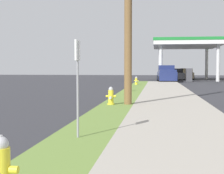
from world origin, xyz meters
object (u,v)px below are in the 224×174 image
object	(u,v)px
car_black_by_near_pump	(176,75)
car_tan_by_far_pump	(186,74)
fire_hydrant_fourth	(136,81)
truck_navy_at_forecourt	(167,74)
street_sign_post	(78,68)
fire_hydrant_nearest	(1,171)
utility_pole_midground	(128,4)
fire_hydrant_third	(128,86)
fire_hydrant_second	(111,97)

from	to	relation	value
car_black_by_near_pump	car_tan_by_far_pump	xyz separation A→B (m)	(1.66, 3.50, 0.00)
fire_hydrant_fourth	car_black_by_near_pump	size ratio (longest dim) A/B	0.16
truck_navy_at_forecourt	car_black_by_near_pump	bearing A→B (deg)	77.47
fire_hydrant_fourth	street_sign_post	world-z (taller)	street_sign_post
fire_hydrant_fourth	truck_navy_at_forecourt	bearing A→B (deg)	72.27
fire_hydrant_nearest	car_tan_by_far_pump	distance (m)	47.74
utility_pole_midground	car_black_by_near_pump	distance (m)	33.72
fire_hydrant_fourth	street_sign_post	bearing A→B (deg)	-89.57
fire_hydrant_nearest	truck_navy_at_forecourt	world-z (taller)	truck_navy_at_forecourt
fire_hydrant_third	fire_hydrant_fourth	size ratio (longest dim) A/B	1.00
fire_hydrant_second	fire_hydrant_third	size ratio (longest dim) A/B	1.00
car_tan_by_far_pump	truck_navy_at_forecourt	distance (m)	10.59
fire_hydrant_second	fire_hydrant_third	distance (m)	8.32
fire_hydrant_nearest	car_black_by_near_pump	distance (m)	44.07
utility_pole_midground	car_black_by_near_pump	bearing A→B (deg)	83.47
fire_hydrant_third	car_tan_by_far_pump	bearing A→B (deg)	77.85
car_black_by_near_pump	truck_navy_at_forecourt	xyz separation A→B (m)	(-1.47, -6.61, 0.19)
fire_hydrant_nearest	fire_hydrant_second	distance (m)	10.30
fire_hydrant_second	fire_hydrant_third	xyz separation A→B (m)	(-0.02, 8.32, 0.00)
fire_hydrant_second	utility_pole_midground	xyz separation A→B (m)	(0.69, 0.24, 3.85)
fire_hydrant_third	utility_pole_midground	bearing A→B (deg)	-84.99
fire_hydrant_nearest	fire_hydrant_second	world-z (taller)	same
fire_hydrant_nearest	fire_hydrant_second	size ratio (longest dim) A/B	1.00
utility_pole_midground	fire_hydrant_nearest	bearing A→B (deg)	-93.17
fire_hydrant_third	utility_pole_midground	xyz separation A→B (m)	(0.71, -8.08, 3.85)
car_black_by_near_pump	fire_hydrant_third	bearing A→B (deg)	-100.16
fire_hydrant_nearest	utility_pole_midground	world-z (taller)	utility_pole_midground
car_black_by_near_pump	car_tan_by_far_pump	bearing A→B (deg)	64.59
street_sign_post	truck_navy_at_forecourt	world-z (taller)	street_sign_post
fire_hydrant_fourth	truck_navy_at_forecourt	size ratio (longest dim) A/B	0.14
fire_hydrant_second	truck_navy_at_forecourt	distance (m)	27.12
street_sign_post	truck_navy_at_forecourt	xyz separation A→B (m)	(2.85, 33.69, -0.72)
fire_hydrant_third	truck_navy_at_forecourt	size ratio (longest dim) A/B	0.14
fire_hydrant_third	utility_pole_midground	world-z (taller)	utility_pole_midground
fire_hydrant_third	car_tan_by_far_pump	size ratio (longest dim) A/B	0.17
car_tan_by_far_pump	truck_navy_at_forecourt	bearing A→B (deg)	-107.21
fire_hydrant_third	truck_navy_at_forecourt	bearing A→B (deg)	80.69
street_sign_post	car_black_by_near_pump	xyz separation A→B (m)	(4.32, 40.30, -0.91)
fire_hydrant_fourth	utility_pole_midground	size ratio (longest dim) A/B	0.09
fire_hydrant_nearest	street_sign_post	distance (m)	3.75
fire_hydrant_third	utility_pole_midground	size ratio (longest dim) A/B	0.09
fire_hydrant_second	street_sign_post	bearing A→B (deg)	-88.44
fire_hydrant_nearest	fire_hydrant_fourth	xyz separation A→B (m)	(-0.11, 27.75, 0.00)
fire_hydrant_fourth	truck_navy_at_forecourt	xyz separation A→B (m)	(3.03, 9.49, 0.47)
truck_navy_at_forecourt	street_sign_post	bearing A→B (deg)	-94.84
utility_pole_midground	truck_navy_at_forecourt	size ratio (longest dim) A/B	1.49
fire_hydrant_second	utility_pole_midground	size ratio (longest dim) A/B	0.09
fire_hydrant_nearest	car_tan_by_far_pump	size ratio (longest dim) A/B	0.17
utility_pole_midground	fire_hydrant_second	bearing A→B (deg)	-160.48
utility_pole_midground	fire_hydrant_third	bearing A→B (deg)	95.01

